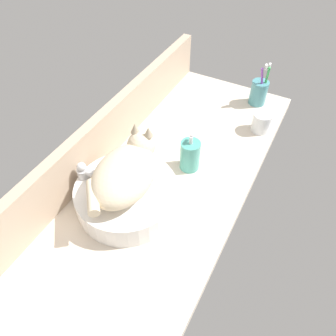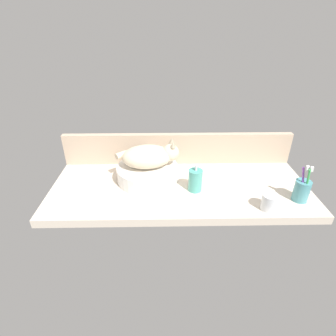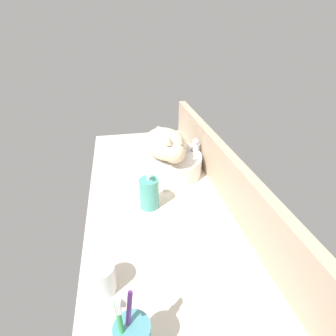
{
  "view_description": "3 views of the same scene",
  "coord_description": "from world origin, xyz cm",
  "px_view_note": "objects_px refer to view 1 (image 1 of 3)",
  "views": [
    {
      "loc": [
        -65.99,
        -34.7,
        83.25
      ],
      "look_at": [
        -5.07,
        -2.43,
        9.82
      ],
      "focal_mm": 35.0,
      "sensor_mm": 36.0,
      "label": 1
    },
    {
      "loc": [
        -8.08,
        -111.7,
        72.89
      ],
      "look_at": [
        -6.02,
        0.14,
        9.96
      ],
      "focal_mm": 28.0,
      "sensor_mm": 36.0,
      "label": 2
    },
    {
      "loc": [
        82.63,
        -12.34,
        57.82
      ],
      "look_at": [
        -6.51,
        4.98,
        7.23
      ],
      "focal_mm": 28.0,
      "sensor_mm": 36.0,
      "label": 3
    }
  ],
  "objects_px": {
    "sink_basin": "(127,196)",
    "cat": "(126,171)",
    "soap_dispenser": "(190,155)",
    "water_glass": "(261,123)",
    "faucet": "(88,178)",
    "toothbrush_cup": "(259,92)"
  },
  "relations": [
    {
      "from": "sink_basin",
      "to": "cat",
      "type": "distance_m",
      "value": 0.1
    },
    {
      "from": "cat",
      "to": "soap_dispenser",
      "type": "height_order",
      "value": "cat"
    },
    {
      "from": "cat",
      "to": "water_glass",
      "type": "relative_size",
      "value": 4.28
    },
    {
      "from": "faucet",
      "to": "soap_dispenser",
      "type": "relative_size",
      "value": 0.95
    },
    {
      "from": "sink_basin",
      "to": "soap_dispenser",
      "type": "relative_size",
      "value": 2.19
    },
    {
      "from": "sink_basin",
      "to": "water_glass",
      "type": "distance_m",
      "value": 0.6
    },
    {
      "from": "sink_basin",
      "to": "water_glass",
      "type": "bearing_deg",
      "value": -25.43
    },
    {
      "from": "sink_basin",
      "to": "toothbrush_cup",
      "type": "height_order",
      "value": "toothbrush_cup"
    },
    {
      "from": "sink_basin",
      "to": "faucet",
      "type": "distance_m",
      "value": 0.13
    },
    {
      "from": "sink_basin",
      "to": "cat",
      "type": "relative_size",
      "value": 0.97
    },
    {
      "from": "sink_basin",
      "to": "water_glass",
      "type": "relative_size",
      "value": 4.15
    },
    {
      "from": "sink_basin",
      "to": "faucet",
      "type": "relative_size",
      "value": 2.31
    },
    {
      "from": "soap_dispenser",
      "to": "toothbrush_cup",
      "type": "relative_size",
      "value": 0.77
    },
    {
      "from": "toothbrush_cup",
      "to": "water_glass",
      "type": "bearing_deg",
      "value": -159.01
    },
    {
      "from": "soap_dispenser",
      "to": "sink_basin",
      "type": "bearing_deg",
      "value": 156.69
    },
    {
      "from": "water_glass",
      "to": "faucet",
      "type": "bearing_deg",
      "value": 145.61
    },
    {
      "from": "cat",
      "to": "faucet",
      "type": "bearing_deg",
      "value": 105.02
    },
    {
      "from": "soap_dispenser",
      "to": "toothbrush_cup",
      "type": "distance_m",
      "value": 0.49
    },
    {
      "from": "cat",
      "to": "water_glass",
      "type": "bearing_deg",
      "value": -26.18
    },
    {
      "from": "toothbrush_cup",
      "to": "faucet",
      "type": "bearing_deg",
      "value": 156.3
    },
    {
      "from": "water_glass",
      "to": "cat",
      "type": "bearing_deg",
      "value": 153.82
    },
    {
      "from": "toothbrush_cup",
      "to": "water_glass",
      "type": "distance_m",
      "value": 0.18
    }
  ]
}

